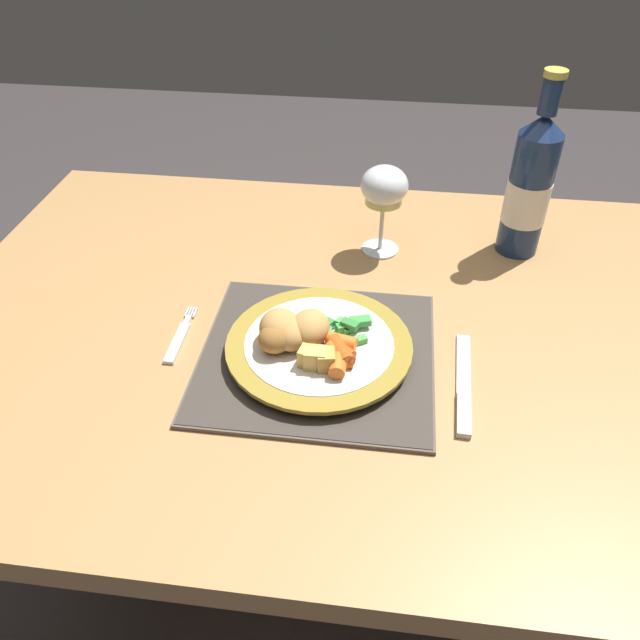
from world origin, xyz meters
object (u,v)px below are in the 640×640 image
Objects in this scene: bottle at (530,187)px; fork at (179,338)px; table_knife at (464,391)px; dining_table at (345,370)px; dinner_plate at (319,347)px; wine_glass at (384,190)px.

fork is at bearing -148.58° from bottle.
bottle reaches higher than table_knife.
dining_table is 4.90× the size of dinner_plate.
dinner_plate is 2.05× the size of fork.
dining_table is at bearing 17.75° from fork.
dinner_plate is 1.66× the size of wine_glass.
wine_glass is at bearing -171.84° from bottle.
fork is at bearing -162.25° from dining_table.
table_knife is at bearing -7.98° from fork.
fork is 0.39m from wine_glass.
wine_glass is 0.51× the size of bottle.
dinner_plate reaches higher than table_knife.
dining_table is 10.02× the size of fork.
fork is at bearing 172.02° from table_knife.
dinner_plate is 1.33× the size of table_knife.
dinner_plate is 0.30m from wine_glass.
bottle is at bearing 46.50° from dinner_plate.
dining_table is at bearing 141.44° from table_knife.
wine_glass is (-0.12, 0.32, 0.11)m from table_knife.
table_knife is at bearing -13.24° from dinner_plate.
wine_glass reaches higher than fork.
table_knife reaches higher than fork.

